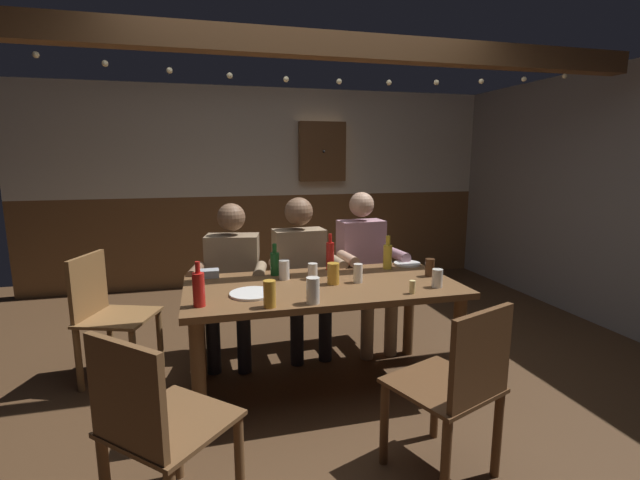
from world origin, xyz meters
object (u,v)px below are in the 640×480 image
Objects in this scene: table_candle at (412,287)px; pint_glass_4 at (313,290)px; chair_empty_far_end at (155,428)px; bottle_3 at (275,263)px; pint_glass_2 at (430,268)px; plate_1 at (407,264)px; bottle_0 at (199,289)px; person_1 at (301,267)px; pint_glass_1 at (284,270)px; chair_empty_near_right at (456,387)px; pint_glass_6 at (358,273)px; wall_dart_cabinet at (322,152)px; bottle_1 at (330,255)px; chair_empty_near_left at (107,313)px; condiment_caddy at (208,273)px; person_0 at (232,274)px; person_2 at (365,263)px; pint_glass_3 at (333,274)px; pint_glass_5 at (270,294)px; bottle_2 at (388,255)px; plate_0 at (252,294)px; dining_table at (323,299)px; pint_glass_0 at (437,278)px.

table_candle is 0.54× the size of pint_glass_4.
bottle_3 is (0.68, 1.27, 0.34)m from chair_empty_far_end.
chair_empty_far_end reaches higher than pint_glass_4.
pint_glass_2 is at bearing 48.89° from table_candle.
bottle_0 is at bearing -158.44° from plate_1.
person_1 is 9.38× the size of pint_glass_1.
bottle_3 is at bearing 109.67° from pint_glass_1.
pint_glass_1 is at bearing -70.33° from bottle_3.
chair_empty_near_right is 7.13× the size of pint_glass_6.
wall_dart_cabinet is (0.46, 2.64, 0.80)m from pint_glass_6.
chair_empty_near_right is 1.40m from bottle_1.
pint_glass_1 is (-0.22, -0.49, 0.11)m from person_1.
plate_1 is at bearing 105.69° from chair_empty_near_left.
pint_glass_4 is at bearing -9.92° from bottle_0.
condiment_caddy is 2.79m from wall_dart_cabinet.
plate_1 is at bearing -0.42° from condiment_caddy.
person_0 is 0.95× the size of person_2.
pint_glass_3 is (-0.08, -0.36, -0.04)m from bottle_1.
condiment_caddy is at bearing 97.79° from chair_empty_near_left.
chair_empty_near_left is 1.73m from pint_glass_6.
pint_glass_2 is (1.70, 0.98, 0.31)m from chair_empty_far_end.
pint_glass_5 is (-0.86, -0.03, 0.03)m from table_candle.
plate_1 is 0.35m from pint_glass_2.
bottle_1 is at bearing 103.89° from chair_empty_near_left.
bottle_1 is (1.09, 1.32, 0.36)m from chair_empty_far_end.
wall_dart_cabinet reaches higher than person_2.
pint_glass_3 is (0.06, -0.68, 0.12)m from person_1.
plate_1 is 1.54× the size of pint_glass_1.
pint_glass_6 is (0.23, -0.69, 0.11)m from person_1.
pint_glass_4 is (-0.16, -1.02, 0.12)m from person_1.
chair_empty_far_end is at bearing -136.47° from pint_glass_3.
chair_empty_far_end is at bearing -129.53° from bottle_1.
plate_1 is at bearing 90.43° from pint_glass_2.
chair_empty_near_left is at bearing 138.87° from pint_glass_5.
person_2 reaches higher than table_candle.
person_2 is at bearing -94.75° from wall_dart_cabinet.
pint_glass_6 is (-0.33, -0.30, -0.04)m from bottle_2.
pint_glass_6 is at bearing 91.89° from chair_empty_near_left.
plate_0 is 1.81× the size of pint_glass_4.
dining_table is 0.18m from pint_glass_3.
chair_empty_far_end is (-0.95, -1.64, -0.20)m from person_1.
person_2 is 9.06× the size of pint_glass_3.
plate_1 is 0.64m from pint_glass_6.
person_0 is 1.03m from pint_glass_6.
pint_glass_5 is (-0.46, -0.35, 0.01)m from pint_glass_3.
pint_glass_2 is at bearing 71.85° from pint_glass_0.
pint_glass_6 is (-0.44, 0.23, 0.00)m from pint_glass_0.
pint_glass_1 is at bearing 143.44° from table_candle.
bottle_0 is at bearing -170.47° from pint_glass_2.
pint_glass_0 is at bearing 21.73° from table_candle.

